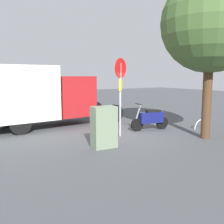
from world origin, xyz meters
TOP-DOWN VIEW (x-y plane):
  - ground_plane at (0.00, 0.00)m, footprint 60.00×60.00m
  - box_truck_near at (3.06, -3.32)m, footprint 7.99×2.68m
  - motorcycle at (-1.50, -0.13)m, footprint 1.80×0.66m
  - stop_sign at (0.31, 0.13)m, footprint 0.71×0.33m
  - street_tree at (-2.25, 2.17)m, footprint 3.62×3.62m
  - utility_cabinet at (1.69, 1.20)m, footprint 0.83×0.55m
  - bike_rack_hoop at (-3.65, 0.85)m, footprint 0.85×0.06m

SIDE VIEW (x-z plane):
  - ground_plane at x=0.00m, z-range 0.00..0.00m
  - bike_rack_hoop at x=-3.65m, z-range -0.43..0.43m
  - motorcycle at x=-1.50m, z-range -0.08..1.12m
  - utility_cabinet at x=1.69m, z-range 0.00..1.39m
  - box_truck_near at x=3.06m, z-range 0.17..2.99m
  - stop_sign at x=0.31m, z-range 0.51..3.56m
  - street_tree at x=-2.25m, z-range 1.22..7.32m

